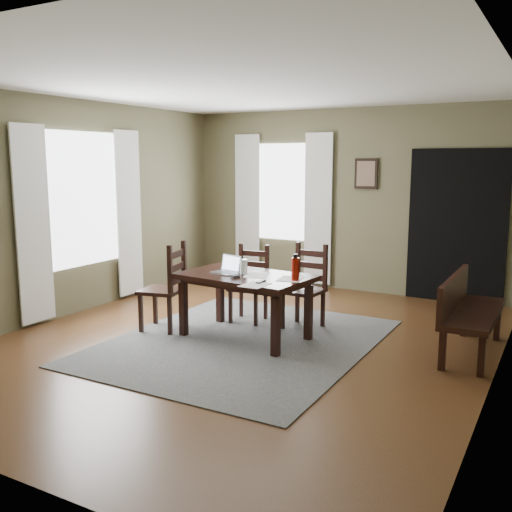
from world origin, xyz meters
The scene contains 24 objects.
ground centered at (0.00, 0.00, -0.01)m, with size 5.00×6.00×0.01m.
room_shell centered at (0.00, 0.00, 1.80)m, with size 5.02×6.02×2.71m.
rug centered at (0.00, 0.00, 0.01)m, with size 2.60×3.20×0.01m.
dining_table centered at (-0.05, 0.14, 0.63)m, with size 1.48×0.98×0.70m.
chair_end centered at (-0.99, -0.04, 0.50)m, with size 0.53×0.53×1.01m.
chair_back_left centered at (-0.34, 0.77, 0.45)m, with size 0.45×0.45×0.92m.
chair_back_right centered at (0.36, 0.84, 0.48)m, with size 0.46×0.46×0.97m.
bench centered at (2.15, 0.79, 0.48)m, with size 0.45×1.41×0.80m.
laptop centered at (-0.26, 0.13, 0.76)m, with size 0.33×0.28×0.19m.
computer_mouse centered at (-0.05, -0.06, 0.73)m, with size 0.05×0.09×0.03m, color #3F3F42.
tv_remote centered at (0.29, -0.13, 0.72)m, with size 0.05×0.17×0.02m, color black.
drinking_glass centered at (-0.07, 0.14, 0.80)m, with size 0.08×0.08×0.17m, color silver.
water_bottle centered at (0.56, 0.12, 0.84)m, with size 0.09×0.09×0.28m.
paper_b centered at (0.30, -0.27, 0.72)m, with size 0.23×0.30×0.00m, color white.
paper_c centered at (0.07, 0.17, 0.72)m, with size 0.24×0.31×0.00m, color white.
paper_d centered at (0.48, 0.17, 0.72)m, with size 0.24×0.31×0.00m, color white.
window_left centered at (-2.47, 0.20, 1.45)m, with size 0.01×1.30×1.70m.
window_back centered at (-1.00, 2.97, 1.45)m, with size 1.00×0.01×1.50m.
curtain_left_near centered at (-2.44, -0.62, 1.20)m, with size 0.03×0.48×2.30m.
curtain_left_far centered at (-2.44, 1.02, 1.20)m, with size 0.03×0.48×2.30m.
curtain_back_left centered at (-1.62, 2.94, 1.20)m, with size 0.44×0.03×2.30m.
curtain_back_right centered at (-0.38, 2.94, 1.20)m, with size 0.44×0.03×2.30m.
framed_picture centered at (0.35, 2.97, 1.75)m, with size 0.34×0.03×0.44m.
doorway_back centered at (1.65, 2.97, 1.05)m, with size 1.30×0.03×2.10m.
Camera 1 is at (2.99, -5.10, 1.93)m, focal length 40.00 mm.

